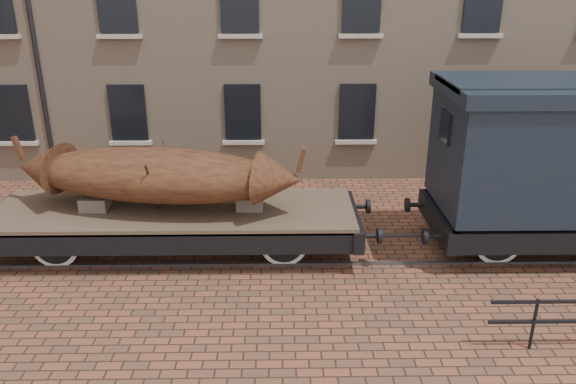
{
  "coord_description": "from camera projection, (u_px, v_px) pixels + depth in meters",
  "views": [
    {
      "loc": [
        -1.38,
        -11.92,
        6.16
      ],
      "look_at": [
        -1.19,
        0.5,
        1.3
      ],
      "focal_mm": 35.0,
      "sensor_mm": 36.0,
      "label": 1
    }
  ],
  "objects": [
    {
      "name": "ground",
      "position": [
        338.0,
        250.0,
        13.37
      ],
      "size": [
        90.0,
        90.0,
        0.0
      ],
      "primitive_type": "plane",
      "color": "brown"
    },
    {
      "name": "rail_track",
      "position": [
        338.0,
        249.0,
        13.36
      ],
      "size": [
        30.0,
        1.52,
        0.06
      ],
      "color": "#59595E",
      "rests_on": "ground"
    },
    {
      "name": "iron_boat",
      "position": [
        157.0,
        175.0,
        12.6
      ],
      "size": [
        6.73,
        2.73,
        1.61
      ],
      "color": "brown",
      "rests_on": "flatcar_wagon"
    },
    {
      "name": "flatcar_wagon",
      "position": [
        174.0,
        217.0,
        12.99
      ],
      "size": [
        9.38,
        2.54,
        1.42
      ],
      "color": "brown",
      "rests_on": "ground"
    }
  ]
}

